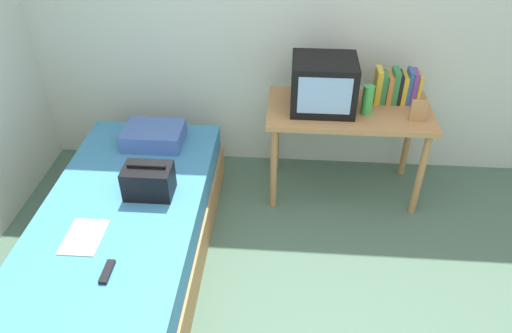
{
  "coord_description": "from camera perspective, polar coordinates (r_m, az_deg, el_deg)",
  "views": [
    {
      "loc": [
        0.03,
        -1.5,
        2.42
      ],
      "look_at": [
        -0.16,
        1.09,
        0.53
      ],
      "focal_mm": 34.19,
      "sensor_mm": 36.0,
      "label": 1
    }
  ],
  "objects": [
    {
      "name": "desk",
      "position": [
        3.58,
        10.73,
        5.46
      ],
      "size": [
        1.16,
        0.6,
        0.73
      ],
      "color": "#B27F4C",
      "rests_on": "ground"
    },
    {
      "name": "handbag",
      "position": [
        3.1,
        -12.46,
        -1.65
      ],
      "size": [
        0.3,
        0.2,
        0.22
      ],
      "color": "black",
      "rests_on": "bed"
    },
    {
      "name": "water_bottle",
      "position": [
        3.44,
        12.92,
        7.6
      ],
      "size": [
        0.08,
        0.08,
        0.21
      ],
      "primitive_type": "cylinder",
      "color": "green",
      "rests_on": "desk"
    },
    {
      "name": "remote_dark",
      "position": [
        2.72,
        -17.02,
        -11.69
      ],
      "size": [
        0.04,
        0.16,
        0.02
      ],
      "primitive_type": "cube",
      "color": "black",
      "rests_on": "bed"
    },
    {
      "name": "book_row",
      "position": [
        3.65,
        16.14,
        8.96
      ],
      "size": [
        0.31,
        0.16,
        0.25
      ],
      "color": "gold",
      "rests_on": "desk"
    },
    {
      "name": "pillow",
      "position": [
        3.61,
        -11.87,
        3.56
      ],
      "size": [
        0.42,
        0.32,
        0.13
      ],
      "primitive_type": "cube",
      "color": "#4766AD",
      "rests_on": "bed"
    },
    {
      "name": "tv",
      "position": [
        3.43,
        7.89,
        9.5
      ],
      "size": [
        0.44,
        0.39,
        0.36
      ],
      "color": "black",
      "rests_on": "desk"
    },
    {
      "name": "picture_frame",
      "position": [
        3.45,
        18.48,
        6.2
      ],
      "size": [
        0.11,
        0.02,
        0.16
      ],
      "primitive_type": "cube",
      "color": "#B27F4C",
      "rests_on": "desk"
    },
    {
      "name": "magazine",
      "position": [
        2.96,
        -19.48,
        -7.77
      ],
      "size": [
        0.21,
        0.29,
        0.01
      ],
      "primitive_type": "cube",
      "color": "white",
      "rests_on": "bed"
    },
    {
      "name": "bed",
      "position": [
        3.28,
        -14.89,
        -7.43
      ],
      "size": [
        1.0,
        2.0,
        0.47
      ],
      "color": "#B27F4C",
      "rests_on": "ground"
    },
    {
      "name": "wall_back",
      "position": [
        3.68,
        3.78,
        18.2
      ],
      "size": [
        5.2,
        0.1,
        2.6
      ],
      "primitive_type": "cube",
      "color": "silver",
      "rests_on": "ground"
    }
  ]
}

